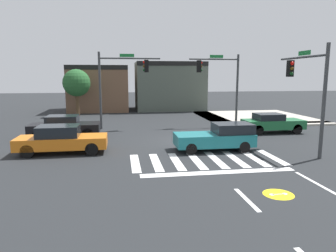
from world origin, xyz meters
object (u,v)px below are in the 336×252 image
at_px(traffic_signal_northeast, 221,77).
at_px(car_black, 64,126).
at_px(traffic_signal_northwest, 121,77).
at_px(car_orange, 61,139).
at_px(car_green, 272,123).
at_px(traffic_signal_southeast, 307,81).
at_px(car_teal, 218,137).
at_px(roadside_tree, 77,83).

height_order(traffic_signal_northeast, car_black, traffic_signal_northeast).
xyz_separation_m(traffic_signal_northwest, car_orange, (-3.24, -7.49, -3.29)).
bearing_deg(car_green, car_black, 177.67).
bearing_deg(traffic_signal_northeast, car_orange, 34.41).
distance_m(car_orange, car_black, 4.61).
height_order(traffic_signal_northeast, traffic_signal_southeast, traffic_signal_northeast).
relative_size(car_orange, car_black, 1.02).
relative_size(traffic_signal_northeast, traffic_signal_northwest, 0.99).
bearing_deg(traffic_signal_northwest, car_teal, -56.70).
distance_m(car_teal, car_black, 10.48).
height_order(car_green, roadside_tree, roadside_tree).
height_order(traffic_signal_northwest, car_green, traffic_signal_northwest).
relative_size(traffic_signal_northeast, car_green, 1.36).
height_order(traffic_signal_northwest, traffic_signal_southeast, traffic_signal_northwest).
distance_m(traffic_signal_southeast, car_orange, 13.46).
relative_size(car_black, roadside_tree, 0.96).
relative_size(car_teal, roadside_tree, 0.90).
bearing_deg(traffic_signal_southeast, traffic_signal_northeast, 10.14).
xyz_separation_m(car_teal, roadside_tree, (-9.73, 16.53, 2.62)).
relative_size(traffic_signal_northwest, car_orange, 1.26).
bearing_deg(car_black, car_teal, -29.29).
distance_m(traffic_signal_northwest, roadside_tree, 9.60).
bearing_deg(car_orange, car_black, -82.42).
relative_size(traffic_signal_northwest, roadside_tree, 1.23).
relative_size(traffic_signal_northeast, roadside_tree, 1.22).
bearing_deg(roadside_tree, traffic_signal_southeast, -51.11).
distance_m(car_green, roadside_tree, 19.58).
xyz_separation_m(traffic_signal_northeast, car_green, (2.72, -3.78, -3.28)).
distance_m(traffic_signal_northeast, car_black, 12.77).
distance_m(car_green, car_orange, 14.59).
xyz_separation_m(traffic_signal_northeast, car_orange, (-11.32, -7.76, -3.26)).
height_order(traffic_signal_northwest, car_orange, traffic_signal_northwest).
xyz_separation_m(car_orange, car_black, (-0.61, 4.57, -0.01)).
height_order(traffic_signal_southeast, car_black, traffic_signal_southeast).
bearing_deg(car_teal, traffic_signal_northwest, -56.70).
distance_m(traffic_signal_northwest, car_orange, 8.80).
relative_size(traffic_signal_northeast, car_black, 1.27).
xyz_separation_m(car_teal, car_black, (-9.14, 5.13, 0.00)).
xyz_separation_m(car_green, car_teal, (-5.51, -4.53, 0.01)).
bearing_deg(car_orange, car_teal, 176.27).
bearing_deg(car_black, roadside_tree, 92.99).
height_order(traffic_signal_southeast, car_green, traffic_signal_southeast).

